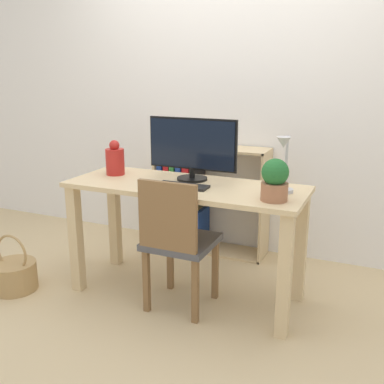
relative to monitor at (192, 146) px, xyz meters
The scene contains 11 objects.
ground_plane 0.98m from the monitor, 85.86° to the right, with size 10.00×10.00×0.00m, color #CCB284.
wall_back 0.89m from the monitor, 89.38° to the left, with size 8.00×0.05×2.60m.
desk 0.39m from the monitor, 85.86° to the right, with size 1.50×0.57×0.75m.
monitor is the anchor object (origin of this frame).
keyboard 0.29m from the monitor, 83.78° to the right, with size 0.32×0.11×0.02m.
vase 0.56m from the monitor, behind, with size 0.13×0.13×0.24m.
desk_lamp 0.63m from the monitor, 10.73° to the right, with size 0.10×0.19×0.34m.
potted_plant 0.66m from the monitor, 22.84° to the right, with size 0.15×0.15×0.23m.
chair 0.60m from the monitor, 82.42° to the right, with size 0.40×0.40×0.84m.
bookshelf 0.92m from the monitor, 114.14° to the left, with size 0.92×0.28×0.86m.
basket 1.48m from the monitor, 153.61° to the right, with size 0.30×0.30×0.39m.
Camera 1 is at (1.13, -2.46, 1.45)m, focal length 42.00 mm.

